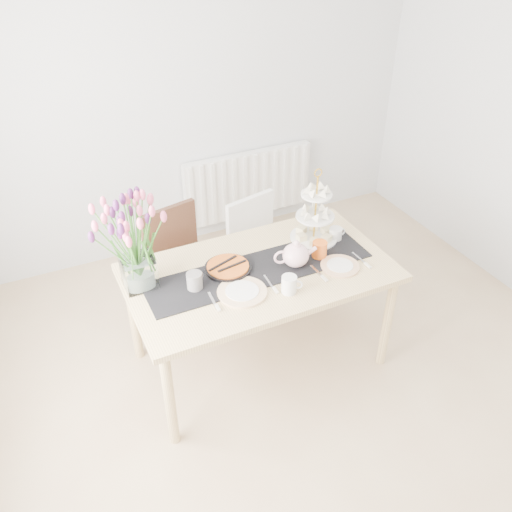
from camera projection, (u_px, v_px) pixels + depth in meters
name	position (u px, v px, depth m)	size (l,w,h in m)	color
room_shell	(345.00, 237.00, 2.56)	(4.50, 4.50, 4.50)	tan
radiator	(248.00, 184.00, 4.85)	(1.20, 0.08, 0.60)	white
dining_table	(260.00, 280.00, 3.32)	(1.60, 0.90, 0.75)	tan
chair_brown	(180.00, 258.00, 3.83)	(0.50, 0.50, 0.85)	#351E13
chair_white	(259.00, 245.00, 3.99)	(0.50, 0.50, 0.83)	white
table_runner	(260.00, 269.00, 3.27)	(1.40, 0.35, 0.01)	black
tulip_vase	(133.00, 232.00, 2.95)	(0.67, 0.67, 0.57)	silver
cake_stand	(315.00, 222.00, 3.48)	(0.31, 0.31, 0.46)	gold
teapot	(296.00, 255.00, 3.26)	(0.26, 0.21, 0.17)	white
cream_jug	(336.00, 234.00, 3.53)	(0.08, 0.08, 0.08)	silver
tart_tin	(228.00, 268.00, 3.27)	(0.29, 0.29, 0.03)	black
mug_grey	(195.00, 281.00, 3.09)	(0.09, 0.09, 0.11)	slate
mug_white	(289.00, 284.00, 3.07)	(0.09, 0.09, 0.10)	silver
mug_orange	(320.00, 250.00, 3.36)	(0.09, 0.09, 0.11)	orange
plate_left	(242.00, 292.00, 3.09)	(0.29, 0.29, 0.01)	white
plate_right	(340.00, 266.00, 3.30)	(0.24, 0.24, 0.01)	silver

